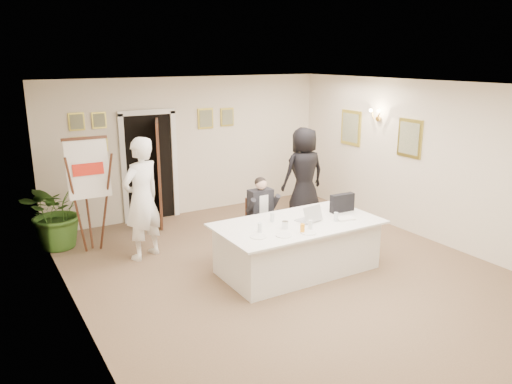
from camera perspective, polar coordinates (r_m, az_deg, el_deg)
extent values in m
plane|color=brown|center=(7.81, 3.20, -8.87)|extent=(7.00, 7.00, 0.00)
cube|color=white|center=(7.14, 3.54, 12.11)|extent=(6.00, 7.00, 0.02)
cube|color=beige|center=(10.37, -7.52, 5.20)|extent=(6.00, 0.10, 2.80)
cube|color=beige|center=(4.99, 26.56, -7.45)|extent=(6.00, 0.10, 2.80)
cube|color=beige|center=(6.25, -20.16, -2.35)|extent=(0.10, 7.00, 2.80)
cube|color=beige|center=(9.32, 18.88, 3.38)|extent=(0.10, 7.00, 2.80)
cube|color=black|center=(10.10, -12.08, 2.70)|extent=(0.92, 0.06, 2.10)
cube|color=white|center=(9.92, -14.86, 2.30)|extent=(0.10, 0.06, 2.20)
cube|color=white|center=(10.24, -9.27, 3.01)|extent=(0.10, 0.06, 2.20)
cube|color=#391F12|center=(9.73, -10.99, 2.16)|extent=(0.33, 0.81, 2.02)
cube|color=white|center=(7.67, 4.75, -6.31)|extent=(2.31, 1.15, 0.75)
cube|color=white|center=(7.54, 4.81, -3.59)|extent=(2.49, 1.33, 0.03)
cube|color=white|center=(8.42, -18.65, 2.51)|extent=(0.67, 0.21, 0.93)
imported|color=white|center=(8.15, -12.92, -0.75)|extent=(0.86, 0.74, 1.99)
imported|color=black|center=(10.06, 5.49, 2.17)|extent=(0.93, 0.63, 1.84)
imported|color=#315B1E|center=(9.15, -21.89, -1.93)|extent=(1.56, 1.56, 1.31)
cube|color=black|center=(8.11, 9.82, -1.22)|extent=(0.42, 0.13, 0.29)
cube|color=white|center=(7.76, 10.13, -2.99)|extent=(0.30, 0.23, 0.03)
cylinder|color=white|center=(6.91, 0.25, -5.12)|extent=(0.28, 0.28, 0.01)
cylinder|color=white|center=(6.97, 3.17, -4.97)|extent=(0.24, 0.24, 0.01)
cylinder|color=white|center=(7.10, 6.00, -4.63)|extent=(0.23, 0.23, 0.01)
cylinder|color=silver|center=(7.08, 0.43, -4.08)|extent=(0.07, 0.07, 0.14)
cylinder|color=silver|center=(7.23, 6.22, -3.75)|extent=(0.08, 0.08, 0.14)
cylinder|color=silver|center=(7.63, 9.13, -2.82)|extent=(0.08, 0.08, 0.14)
cylinder|color=silver|center=(7.52, 1.87, -2.90)|extent=(0.07, 0.07, 0.14)
cylinder|color=orange|center=(7.09, 5.33, -4.16)|extent=(0.08, 0.08, 0.13)
cylinder|color=silver|center=(7.24, 3.33, -3.78)|extent=(0.11, 0.11, 0.11)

